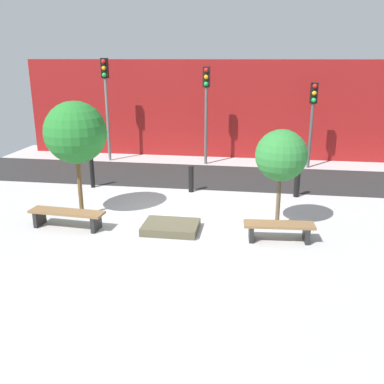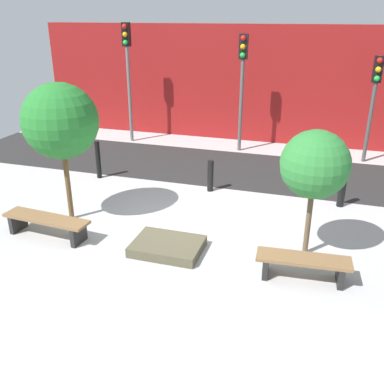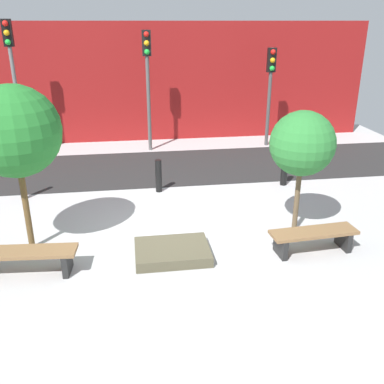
{
  "view_description": "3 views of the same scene",
  "coord_description": "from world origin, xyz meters",
  "px_view_note": "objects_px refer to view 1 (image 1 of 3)",
  "views": [
    {
      "loc": [
        2.05,
        -10.62,
        4.2
      ],
      "look_at": [
        0.54,
        -0.78,
        1.05
      ],
      "focal_mm": 40.0,
      "sensor_mm": 36.0,
      "label": 1
    },
    {
      "loc": [
        2.72,
        -7.84,
        4.45
      ],
      "look_at": [
        0.36,
        -0.29,
        1.13
      ],
      "focal_mm": 40.0,
      "sensor_mm": 36.0,
      "label": 2
    },
    {
      "loc": [
        -0.66,
        -7.76,
        4.11
      ],
      "look_at": [
        0.41,
        -0.54,
        1.18
      ],
      "focal_mm": 40.0,
      "sensor_mm": 36.0,
      "label": 3
    }
  ],
  "objects_px": {
    "tree_behind_right_bench": "(281,156)",
    "traffic_light_west": "(106,92)",
    "planter_bed": "(171,227)",
    "bollard_center": "(297,183)",
    "bench_right": "(279,228)",
    "bollard_left": "(191,179)",
    "bollard_far_left": "(92,172)",
    "bench_left": "(67,215)",
    "traffic_light_mid_west": "(206,98)",
    "tree_behind_left_bench": "(75,133)",
    "traffic_light_mid_east": "(313,109)"
  },
  "relations": [
    {
      "from": "tree_behind_right_bench",
      "to": "traffic_light_west",
      "type": "height_order",
      "value": "traffic_light_west"
    },
    {
      "from": "planter_bed",
      "to": "traffic_light_west",
      "type": "height_order",
      "value": "traffic_light_west"
    },
    {
      "from": "bollard_center",
      "to": "traffic_light_west",
      "type": "bearing_deg",
      "value": 152.49
    },
    {
      "from": "bench_right",
      "to": "tree_behind_right_bench",
      "type": "relative_size",
      "value": 0.67
    },
    {
      "from": "bench_right",
      "to": "tree_behind_right_bench",
      "type": "height_order",
      "value": "tree_behind_right_bench"
    },
    {
      "from": "bollard_left",
      "to": "bollard_center",
      "type": "distance_m",
      "value": 3.35
    },
    {
      "from": "planter_bed",
      "to": "bollard_far_left",
      "type": "xyz_separation_m",
      "value": [
        -3.35,
        3.33,
        0.45
      ]
    },
    {
      "from": "tree_behind_right_bench",
      "to": "bench_left",
      "type": "bearing_deg",
      "value": -170.12
    },
    {
      "from": "traffic_light_west",
      "to": "traffic_light_mid_west",
      "type": "height_order",
      "value": "traffic_light_west"
    },
    {
      "from": "tree_behind_right_bench",
      "to": "traffic_light_mid_west",
      "type": "bearing_deg",
      "value": 112.35
    },
    {
      "from": "bollard_left",
      "to": "traffic_light_mid_west",
      "type": "relative_size",
      "value": 0.22
    },
    {
      "from": "tree_behind_left_bench",
      "to": "traffic_light_mid_east",
      "type": "bearing_deg",
      "value": 43.74
    },
    {
      "from": "bench_right",
      "to": "bollard_center",
      "type": "bearing_deg",
      "value": 74.63
    },
    {
      "from": "traffic_light_mid_west",
      "to": "bollard_left",
      "type": "bearing_deg",
      "value": -90.0
    },
    {
      "from": "bollard_far_left",
      "to": "bollard_left",
      "type": "height_order",
      "value": "bollard_far_left"
    },
    {
      "from": "tree_behind_right_bench",
      "to": "traffic_light_mid_east",
      "type": "xyz_separation_m",
      "value": [
        1.44,
        6.48,
        0.42
      ]
    },
    {
      "from": "bollard_far_left",
      "to": "bollard_left",
      "type": "relative_size",
      "value": 1.28
    },
    {
      "from": "bench_right",
      "to": "bollard_left",
      "type": "bearing_deg",
      "value": 122.76
    },
    {
      "from": "tree_behind_right_bench",
      "to": "bollard_left",
      "type": "bearing_deg",
      "value": 135.73
    },
    {
      "from": "bench_right",
      "to": "bollard_left",
      "type": "distance_m",
      "value": 4.42
    },
    {
      "from": "bench_right",
      "to": "traffic_light_mid_west",
      "type": "distance_m",
      "value": 8.21
    },
    {
      "from": "bench_left",
      "to": "tree_behind_left_bench",
      "type": "xyz_separation_m",
      "value": [
        -0.0,
        0.93,
        1.97
      ]
    },
    {
      "from": "bollard_far_left",
      "to": "traffic_light_mid_west",
      "type": "height_order",
      "value": "traffic_light_mid_west"
    },
    {
      "from": "bench_right",
      "to": "traffic_light_mid_east",
      "type": "height_order",
      "value": "traffic_light_mid_east"
    },
    {
      "from": "tree_behind_left_bench",
      "to": "bench_left",
      "type": "bearing_deg",
      "value": -90.0
    },
    {
      "from": "tree_behind_right_bench",
      "to": "traffic_light_mid_west",
      "type": "xyz_separation_m",
      "value": [
        -2.66,
        6.48,
        0.78
      ]
    },
    {
      "from": "bollard_center",
      "to": "tree_behind_left_bench",
      "type": "bearing_deg",
      "value": -156.65
    },
    {
      "from": "bench_right",
      "to": "planter_bed",
      "type": "distance_m",
      "value": 2.68
    },
    {
      "from": "bollard_far_left",
      "to": "traffic_light_mid_east",
      "type": "relative_size",
      "value": 0.33
    },
    {
      "from": "bench_left",
      "to": "bollard_left",
      "type": "distance_m",
      "value": 4.42
    },
    {
      "from": "bench_right",
      "to": "bollard_center",
      "type": "distance_m",
      "value": 3.59
    },
    {
      "from": "bollard_left",
      "to": "traffic_light_west",
      "type": "bearing_deg",
      "value": 136.59
    },
    {
      "from": "bench_left",
      "to": "bollard_far_left",
      "type": "xyz_separation_m",
      "value": [
        -0.69,
        3.53,
        0.21
      ]
    },
    {
      "from": "planter_bed",
      "to": "tree_behind_right_bench",
      "type": "bearing_deg",
      "value": 15.28
    },
    {
      "from": "tree_behind_right_bench",
      "to": "bollard_center",
      "type": "xyz_separation_m",
      "value": [
        0.69,
        2.6,
        -1.44
      ]
    },
    {
      "from": "planter_bed",
      "to": "traffic_light_west",
      "type": "distance_m",
      "value": 8.74
    },
    {
      "from": "bollard_far_left",
      "to": "traffic_light_west",
      "type": "height_order",
      "value": "traffic_light_west"
    },
    {
      "from": "tree_behind_right_bench",
      "to": "planter_bed",
      "type": "bearing_deg",
      "value": -164.72
    },
    {
      "from": "planter_bed",
      "to": "tree_behind_left_bench",
      "type": "height_order",
      "value": "tree_behind_left_bench"
    },
    {
      "from": "bollard_center",
      "to": "traffic_light_mid_west",
      "type": "height_order",
      "value": "traffic_light_mid_west"
    },
    {
      "from": "bollard_center",
      "to": "bench_left",
      "type": "bearing_deg",
      "value": -149.64
    },
    {
      "from": "traffic_light_west",
      "to": "traffic_light_mid_east",
      "type": "height_order",
      "value": "traffic_light_west"
    },
    {
      "from": "tree_behind_left_bench",
      "to": "tree_behind_right_bench",
      "type": "height_order",
      "value": "tree_behind_left_bench"
    },
    {
      "from": "bollard_center",
      "to": "traffic_light_west",
      "type": "height_order",
      "value": "traffic_light_west"
    },
    {
      "from": "traffic_light_west",
      "to": "traffic_light_mid_east",
      "type": "relative_size",
      "value": 1.27
    },
    {
      "from": "bollard_far_left",
      "to": "bench_left",
      "type": "bearing_deg",
      "value": -78.96
    },
    {
      "from": "bollard_center",
      "to": "traffic_light_mid_west",
      "type": "relative_size",
      "value": 0.23
    },
    {
      "from": "tree_behind_left_bench",
      "to": "traffic_light_west",
      "type": "xyz_separation_m",
      "value": [
        -1.44,
        6.48,
        0.55
      ]
    },
    {
      "from": "traffic_light_mid_west",
      "to": "bench_right",
      "type": "bearing_deg",
      "value": -70.22
    },
    {
      "from": "traffic_light_mid_west",
      "to": "tree_behind_right_bench",
      "type": "bearing_deg",
      "value": -67.65
    }
  ]
}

